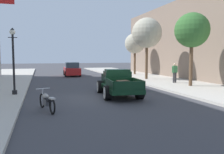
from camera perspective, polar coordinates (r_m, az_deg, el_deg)
ground_plane at (r=13.72m, az=-1.41°, el=-4.90°), size 140.00×140.00×0.00m
sidewalk_right at (r=17.11m, az=22.72°, el=-3.06°), size 5.50×64.00×0.15m
hotrod_truck_dark_green at (r=14.41m, az=1.32°, el=-1.40°), size 2.49×5.05×1.58m
motorcycle_parked at (r=10.63m, az=-15.47°, el=-5.57°), size 0.78×2.06×0.93m
car_background_red at (r=28.97m, az=-9.68°, el=1.78°), size 1.98×4.36×1.65m
pedestrian_sidewalk_right at (r=20.49m, az=14.93°, el=1.27°), size 0.53×0.22×1.65m
street_lamp_near at (r=14.77m, az=-22.75°, el=4.72°), size 0.50×0.32×3.85m
flagpole at (r=28.63m, az=-25.24°, el=11.37°), size 1.74×0.16×9.16m
street_tree_nearest at (r=18.72m, az=18.76°, el=10.58°), size 2.57×2.57×5.43m
street_tree_second at (r=23.48m, az=8.43°, el=10.45°), size 2.91×2.91×5.94m
street_tree_third at (r=29.59m, az=5.55°, el=8.03°), size 2.50×2.50×5.06m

